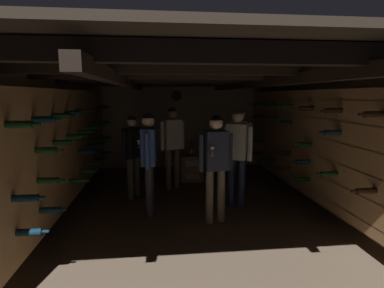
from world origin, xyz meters
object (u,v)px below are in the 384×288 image
Objects in this scene: person_host_center at (216,159)px; person_guest_far_left at (133,149)px; display_bottle at (191,150)px; person_guest_mid_right at (237,148)px; person_guest_mid_left at (149,154)px; person_guest_rear_center at (172,140)px; wine_crate_stack at (192,168)px; person_guest_far_right at (240,140)px.

person_guest_far_left is (-1.35, 1.29, -0.06)m from person_host_center.
person_guest_mid_right is at bearing -70.52° from display_bottle.
person_guest_far_left is at bearing 159.54° from person_guest_mid_right.
person_host_center is 1.00× the size of person_guest_mid_left.
person_guest_rear_center is 0.99× the size of person_guest_mid_right.
display_bottle is at bearing 92.96° from person_host_center.
wine_crate_stack is 0.36× the size of person_guest_mid_left.
person_guest_mid_right is (-0.37, -1.17, 0.04)m from person_guest_far_right.
person_guest_rear_center is at bearing -129.96° from wine_crate_stack.
person_host_center is (0.12, -2.32, 0.71)m from wine_crate_stack.
person_guest_far_right reaches higher than person_guest_far_left.
display_bottle is 2.11m from person_guest_mid_left.
person_host_center reaches higher than wine_crate_stack.
person_host_center is at bearing -115.68° from person_guest_far_right.
wine_crate_stack is 0.35× the size of person_guest_rear_center.
display_bottle is (-0.00, 0.00, 0.44)m from wine_crate_stack.
person_guest_far_right is at bearing 64.32° from person_host_center.
person_host_center is at bearing -87.04° from display_bottle.
person_guest_mid_right is at bearing 51.33° from person_host_center.
display_bottle is 0.21× the size of person_host_center.
person_guest_rear_center is at bearing 107.98° from person_host_center.
person_guest_far_right is (1.43, -0.00, -0.03)m from person_guest_rear_center.
wine_crate_stack is 2.43m from person_host_center.
person_host_center is at bearing -128.67° from person_guest_mid_right.
person_guest_rear_center is (-0.46, -0.55, 0.31)m from display_bottle.
person_guest_mid_right is at bearing -47.67° from person_guest_rear_center.
person_guest_mid_left is (-0.44, -1.33, -0.03)m from person_guest_rear_center.
person_guest_far_left is (-0.33, 0.85, -0.07)m from person_guest_mid_left.
person_guest_rear_center is 1.41m from person_guest_mid_left.
wine_crate_stack is 0.38× the size of person_guest_far_left.
person_guest_mid_right reaches higher than person_guest_far_right.
person_guest_rear_center is (-0.58, 1.77, 0.03)m from person_host_center.
wine_crate_stack is at bearing -8.45° from display_bottle.
person_guest_far_right is (0.97, -0.55, 0.72)m from wine_crate_stack.
wine_crate_stack is at bearing 39.75° from person_guest_far_left.
display_bottle is at bearing 39.84° from person_guest_far_left.
person_guest_rear_center is at bearing -129.73° from display_bottle.
person_guest_far_left is (-1.24, -1.03, 0.65)m from wine_crate_stack.
person_guest_far_left is at bearing 136.27° from person_host_center.
display_bottle is 0.21× the size of person_guest_far_right.
person_host_center reaches higher than person_guest_far_left.
person_guest_far_left is at bearing -140.25° from wine_crate_stack.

